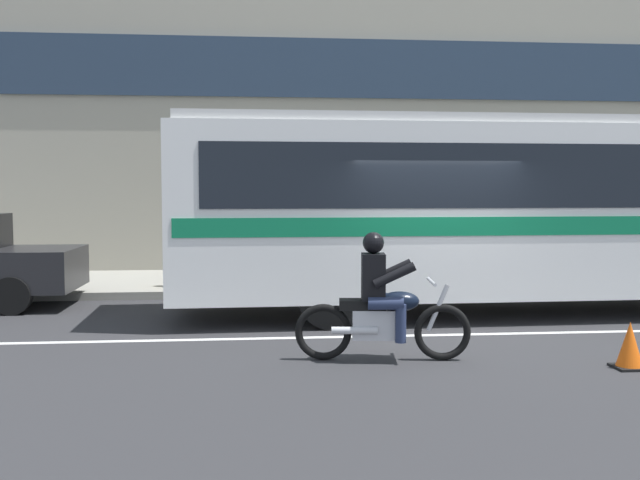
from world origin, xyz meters
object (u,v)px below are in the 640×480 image
at_px(motorcycle_with_rider, 382,307).
at_px(fire_hydrant, 173,268).
at_px(traffic_cone, 630,346).
at_px(transit_bus, 561,201).

height_order(motorcycle_with_rider, fire_hydrant, motorcycle_with_rider).
height_order(motorcycle_with_rider, traffic_cone, motorcycle_with_rider).
xyz_separation_m(transit_bus, traffic_cone, (-0.85, -3.91, -1.63)).
distance_m(fire_hydrant, traffic_cone, 8.92).
bearing_deg(traffic_cone, motorcycle_with_rider, 166.18).
xyz_separation_m(motorcycle_with_rider, traffic_cone, (2.80, -0.69, -0.40)).
distance_m(transit_bus, motorcycle_with_rider, 5.02).
relative_size(motorcycle_with_rider, traffic_cone, 3.88).
xyz_separation_m(fire_hydrant, traffic_cone, (5.91, -6.67, -0.26)).
bearing_deg(transit_bus, fire_hydrant, 157.74).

